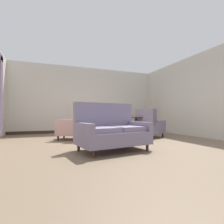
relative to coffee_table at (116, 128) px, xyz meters
The scene contains 12 objects.
ground 0.55m from the coffee_table, 126.79° to the right, with size 9.09×9.09×0.00m, color brown.
wall_back 3.13m from the coffee_table, 94.57° to the left, with size 6.63×0.08×2.91m, color beige.
wall_right 3.25m from the coffee_table, 12.41° to the left, with size 0.08×4.54×2.91m, color beige.
baseboard_back 2.90m from the coffee_table, 94.66° to the left, with size 6.47×0.03×0.12m, color #382319.
coffee_table is the anchor object (origin of this frame).
porcelain_vase 0.22m from the coffee_table, 168.77° to the right, with size 0.16×0.16×0.33m.
settee 1.48m from the coffee_table, 116.57° to the right, with size 1.59×1.14×1.04m.
armchair_far_left 1.31m from the coffee_table, 148.79° to the left, with size 1.10×1.03×0.96m.
armchair_back_corner 1.34m from the coffee_table, 92.22° to the left, with size 0.80×0.94×1.00m.
armchair_beside_settee 1.37m from the coffee_table, 12.80° to the left, with size 1.00×0.97×0.97m.
side_table 1.03m from the coffee_table, 27.25° to the left, with size 0.57×0.57×0.70m.
sideboard 2.92m from the coffee_table, 64.81° to the left, with size 0.91×0.35×1.14m.
Camera 1 is at (-1.78, -4.60, 0.75)m, focal length 28.26 mm.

